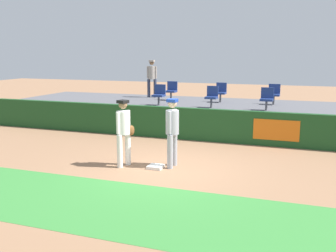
{
  "coord_description": "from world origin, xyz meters",
  "views": [
    {
      "loc": [
        3.57,
        -9.55,
        3.11
      ],
      "look_at": [
        -0.23,
        0.99,
        1.0
      ],
      "focal_mm": 41.64,
      "sensor_mm": 36.0,
      "label": 1
    }
  ],
  "objects_px": {
    "first_base": "(156,167)",
    "seat_front_left": "(159,94)",
    "player_fielder_home": "(124,128)",
    "seat_front_center": "(212,96)",
    "seat_back_center": "(221,91)",
    "player_runner_visitor": "(172,128)",
    "spectator_hooded": "(152,76)",
    "seat_back_left": "(171,90)",
    "seat_back_right": "(274,93)",
    "seat_front_right": "(267,98)"
  },
  "relations": [
    {
      "from": "player_runner_visitor",
      "to": "seat_front_right",
      "type": "height_order",
      "value": "player_runner_visitor"
    },
    {
      "from": "seat_back_right",
      "to": "seat_back_left",
      "type": "bearing_deg",
      "value": 180.0
    },
    {
      "from": "player_fielder_home",
      "to": "seat_back_center",
      "type": "distance_m",
      "value": 7.21
    },
    {
      "from": "first_base",
      "to": "player_runner_visitor",
      "type": "distance_m",
      "value": 1.16
    },
    {
      "from": "seat_front_center",
      "to": "seat_back_center",
      "type": "height_order",
      "value": "same"
    },
    {
      "from": "seat_front_center",
      "to": "seat_back_center",
      "type": "bearing_deg",
      "value": 91.1
    },
    {
      "from": "first_base",
      "to": "player_runner_visitor",
      "type": "relative_size",
      "value": 0.21
    },
    {
      "from": "seat_front_left",
      "to": "spectator_hooded",
      "type": "relative_size",
      "value": 0.48
    },
    {
      "from": "player_runner_visitor",
      "to": "spectator_hooded",
      "type": "distance_m",
      "value": 8.38
    },
    {
      "from": "player_runner_visitor",
      "to": "seat_front_center",
      "type": "relative_size",
      "value": 2.25
    },
    {
      "from": "seat_back_right",
      "to": "spectator_hooded",
      "type": "bearing_deg",
      "value": 172.39
    },
    {
      "from": "first_base",
      "to": "seat_front_right",
      "type": "distance_m",
      "value": 5.9
    },
    {
      "from": "player_fielder_home",
      "to": "seat_front_left",
      "type": "height_order",
      "value": "player_fielder_home"
    },
    {
      "from": "player_fielder_home",
      "to": "seat_front_center",
      "type": "distance_m",
      "value": 5.45
    },
    {
      "from": "first_base",
      "to": "seat_front_center",
      "type": "xyz_separation_m",
      "value": [
        0.29,
        5.21,
        1.44
      ]
    },
    {
      "from": "seat_front_center",
      "to": "seat_front_left",
      "type": "xyz_separation_m",
      "value": [
        -2.19,
        0.0,
        0.0
      ]
    },
    {
      "from": "seat_front_right",
      "to": "spectator_hooded",
      "type": "relative_size",
      "value": 0.48
    },
    {
      "from": "seat_back_left",
      "to": "seat_front_center",
      "type": "bearing_deg",
      "value": -38.15
    },
    {
      "from": "player_fielder_home",
      "to": "seat_front_left",
      "type": "distance_m",
      "value": 5.41
    },
    {
      "from": "player_fielder_home",
      "to": "seat_back_left",
      "type": "distance_m",
      "value": 7.2
    },
    {
      "from": "seat_front_right",
      "to": "seat_front_left",
      "type": "bearing_deg",
      "value": -180.0
    },
    {
      "from": "seat_back_left",
      "to": "seat_back_center",
      "type": "distance_m",
      "value": 2.26
    },
    {
      "from": "player_runner_visitor",
      "to": "spectator_hooded",
      "type": "relative_size",
      "value": 1.07
    },
    {
      "from": "seat_back_left",
      "to": "spectator_hooded",
      "type": "relative_size",
      "value": 0.48
    },
    {
      "from": "seat_front_right",
      "to": "seat_back_left",
      "type": "bearing_deg",
      "value": 157.64
    },
    {
      "from": "seat_front_right",
      "to": "seat_back_left",
      "type": "height_order",
      "value": "same"
    },
    {
      "from": "player_fielder_home",
      "to": "spectator_hooded",
      "type": "bearing_deg",
      "value": -146.48
    },
    {
      "from": "seat_back_left",
      "to": "seat_front_left",
      "type": "distance_m",
      "value": 1.8
    },
    {
      "from": "seat_back_right",
      "to": "seat_front_right",
      "type": "bearing_deg",
      "value": -93.37
    },
    {
      "from": "first_base",
      "to": "seat_front_left",
      "type": "height_order",
      "value": "seat_front_left"
    },
    {
      "from": "player_fielder_home",
      "to": "player_runner_visitor",
      "type": "distance_m",
      "value": 1.33
    },
    {
      "from": "seat_back_center",
      "to": "spectator_hooded",
      "type": "relative_size",
      "value": 0.48
    },
    {
      "from": "seat_front_center",
      "to": "seat_back_right",
      "type": "bearing_deg",
      "value": 39.4
    },
    {
      "from": "seat_front_center",
      "to": "seat_front_left",
      "type": "distance_m",
      "value": 2.19
    },
    {
      "from": "spectator_hooded",
      "to": "player_fielder_home",
      "type": "bearing_deg",
      "value": 101.68
    },
    {
      "from": "seat_back_right",
      "to": "player_fielder_home",
      "type": "bearing_deg",
      "value": -115.45
    },
    {
      "from": "seat_back_center",
      "to": "spectator_hooded",
      "type": "xyz_separation_m",
      "value": [
        -3.52,
        0.77,
        0.55
      ]
    },
    {
      "from": "spectator_hooded",
      "to": "seat_front_left",
      "type": "bearing_deg",
      "value": 112.97
    },
    {
      "from": "player_fielder_home",
      "to": "seat_front_center",
      "type": "height_order",
      "value": "player_fielder_home"
    },
    {
      "from": "seat_back_center",
      "to": "seat_back_right",
      "type": "relative_size",
      "value": 1.0
    },
    {
      "from": "seat_front_left",
      "to": "seat_back_center",
      "type": "height_order",
      "value": "same"
    },
    {
      "from": "seat_front_right",
      "to": "seat_back_right",
      "type": "xyz_separation_m",
      "value": [
        0.11,
        1.8,
        0.0
      ]
    },
    {
      "from": "player_fielder_home",
      "to": "player_runner_visitor",
      "type": "height_order",
      "value": "player_runner_visitor"
    },
    {
      "from": "player_runner_visitor",
      "to": "seat_front_left",
      "type": "height_order",
      "value": "player_runner_visitor"
    },
    {
      "from": "spectator_hooded",
      "to": "seat_front_right",
      "type": "bearing_deg",
      "value": 150.48
    },
    {
      "from": "seat_front_center",
      "to": "seat_front_left",
      "type": "relative_size",
      "value": 1.0
    },
    {
      "from": "first_base",
      "to": "seat_back_right",
      "type": "relative_size",
      "value": 0.48
    },
    {
      "from": "seat_back_left",
      "to": "seat_back_right",
      "type": "bearing_deg",
      "value": -0.0
    },
    {
      "from": "player_fielder_home",
      "to": "seat_back_right",
      "type": "distance_m",
      "value": 7.88
    },
    {
      "from": "seat_back_left",
      "to": "seat_back_center",
      "type": "xyz_separation_m",
      "value": [
        2.26,
        -0.0,
        -0.0
      ]
    }
  ]
}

